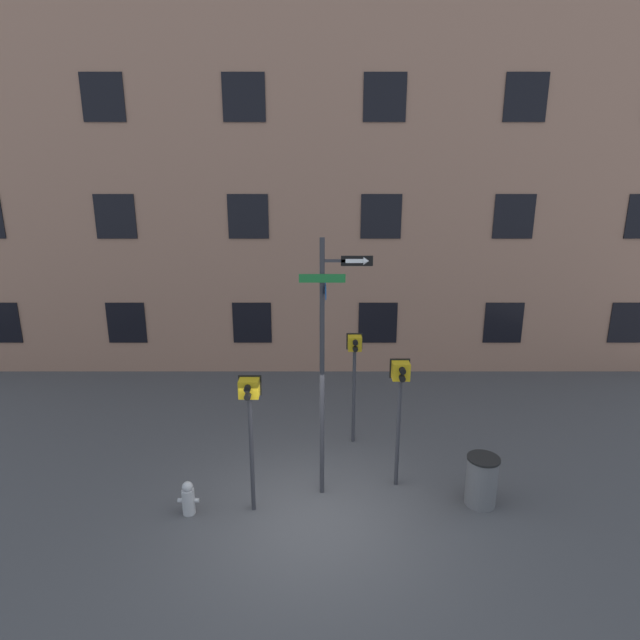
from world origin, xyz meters
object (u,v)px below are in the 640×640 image
street_sign_pole (324,353)px  pedestrian_signal_right (398,390)px  fire_hydrant (186,499)px  trash_bin (479,480)px  pedestrian_signal_left (248,408)px  pedestrian_signal_across (352,360)px

street_sign_pole → pedestrian_signal_right: street_sign_pole is taller
street_sign_pole → fire_hydrant: bearing=-165.3°
street_sign_pole → trash_bin: size_ratio=5.12×
pedestrian_signal_left → trash_bin: (4.30, 0.18, -1.57)m
street_sign_pole → pedestrian_signal_across: size_ratio=1.90×
street_sign_pole → fire_hydrant: 3.69m
trash_bin → pedestrian_signal_across: bearing=133.5°
pedestrian_signal_left → fire_hydrant: (-1.18, -0.12, -1.75)m
street_sign_pole → pedestrian_signal_across: 2.31m
pedestrian_signal_left → pedestrian_signal_across: size_ratio=1.00×
pedestrian_signal_left → fire_hydrant: bearing=-174.4°
fire_hydrant → street_sign_pole: bearing=14.7°
pedestrian_signal_across → fire_hydrant: bearing=-140.1°
pedestrian_signal_right → pedestrian_signal_across: pedestrian_signal_right is taller
pedestrian_signal_across → street_sign_pole: bearing=-108.5°
pedestrian_signal_right → trash_bin: size_ratio=2.71×
pedestrian_signal_left → trash_bin: 4.59m
street_sign_pole → trash_bin: bearing=-7.1°
pedestrian_signal_left → pedestrian_signal_right: (2.79, 0.81, 0.01)m
street_sign_pole → trash_bin: 3.84m
trash_bin → street_sign_pole: bearing=172.9°
pedestrian_signal_right → trash_bin: pedestrian_signal_right is taller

